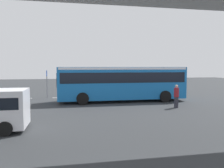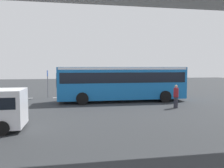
# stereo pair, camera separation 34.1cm
# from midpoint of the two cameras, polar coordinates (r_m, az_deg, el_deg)

# --- Properties ---
(ground) EXTENTS (80.00, 80.00, 0.00)m
(ground) POSITION_cam_midpoint_polar(r_m,az_deg,el_deg) (21.44, -1.31, -4.15)
(ground) COLOR #2D3033
(city_bus) EXTENTS (11.54, 2.85, 3.15)m
(city_bus) POSITION_cam_midpoint_polar(r_m,az_deg,el_deg) (20.71, 2.99, 0.79)
(city_bus) COLOR #196BB7
(city_bus) RESTS_ON ground
(pedestrian) EXTENTS (0.38, 0.38, 1.79)m
(pedestrian) POSITION_cam_midpoint_polar(r_m,az_deg,el_deg) (18.15, 16.33, -3.05)
(pedestrian) COLOR #2D2D38
(pedestrian) RESTS_ON ground
(traffic_sign) EXTENTS (0.08, 0.60, 2.80)m
(traffic_sign) POSITION_cam_midpoint_polar(r_m,az_deg,el_deg) (24.06, -15.53, 1.15)
(traffic_sign) COLOR slate
(traffic_sign) RESTS_ON ground
(lane_dash_leftmost) EXTENTS (2.00, 0.20, 0.01)m
(lane_dash_leftmost) POSITION_cam_midpoint_polar(r_m,az_deg,el_deg) (26.50, 15.09, -2.66)
(lane_dash_leftmost) COLOR silver
(lane_dash_leftmost) RESTS_ON ground
(lane_dash_left) EXTENTS (2.00, 0.20, 0.01)m
(lane_dash_left) POSITION_cam_midpoint_polar(r_m,az_deg,el_deg) (25.06, 6.78, -2.93)
(lane_dash_left) COLOR silver
(lane_dash_left) RESTS_ON ground
(lane_dash_centre) EXTENTS (2.00, 0.20, 0.01)m
(lane_dash_centre) POSITION_cam_midpoint_polar(r_m,az_deg,el_deg) (24.22, -2.33, -3.16)
(lane_dash_centre) COLOR silver
(lane_dash_centre) RESTS_ON ground
(lane_dash_right) EXTENTS (2.00, 0.20, 0.01)m
(lane_dash_right) POSITION_cam_midpoint_polar(r_m,az_deg,el_deg) (24.01, -11.85, -3.32)
(lane_dash_right) COLOR silver
(lane_dash_right) RESTS_ON ground
(lane_dash_rightmost) EXTENTS (2.00, 0.20, 0.01)m
(lane_dash_rightmost) POSITION_cam_midpoint_polar(r_m,az_deg,el_deg) (24.47, -21.27, -3.38)
(lane_dash_rightmost) COLOR silver
(lane_dash_rightmost) RESTS_ON ground
(pedestrian_overpass) EXTENTS (27.27, 2.60, 7.33)m
(pedestrian_overpass) POSITION_cam_midpoint_polar(r_m,az_deg,el_deg) (9.09, 11.71, 18.94)
(pedestrian_overpass) COLOR #B2ADA5
(pedestrian_overpass) RESTS_ON ground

